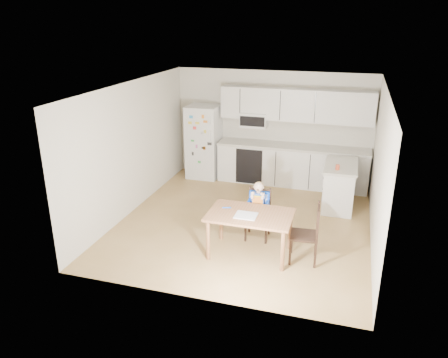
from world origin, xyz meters
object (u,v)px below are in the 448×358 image
red_cup (338,167)px  chair_side (311,230)px  refrigerator (204,142)px  chair_booster (258,204)px  dining_table (250,219)px  kitchen_island (339,185)px

red_cup → chair_side: 2.02m
refrigerator → chair_booster: bearing=-54.4°
dining_table → kitchen_island: bearing=61.8°
red_cup → chair_booster: size_ratio=0.09×
kitchen_island → red_cup: 0.60m
kitchen_island → red_cup: (-0.06, -0.35, 0.49)m
refrigerator → dining_table: size_ratio=1.28×
red_cup → dining_table: 2.37m
refrigerator → chair_side: 4.31m
kitchen_island → chair_booster: bearing=-126.0°
chair_booster → refrigerator: bearing=122.8°
red_cup → chair_booster: 1.88m
kitchen_island → dining_table: 2.68m
kitchen_island → refrigerator: bearing=164.0°
red_cup → chair_booster: (-1.21, -1.40, -0.32)m
dining_table → chair_booster: bearing=90.2°
chair_booster → kitchen_island: bearing=51.2°
kitchen_island → chair_booster: (-1.27, -1.75, 0.17)m
refrigerator → kitchen_island: (3.17, -0.91, -0.40)m
red_cup → chair_side: size_ratio=0.10×
dining_table → chair_side: chair_side is taller
refrigerator → kitchen_island: refrigerator is taller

